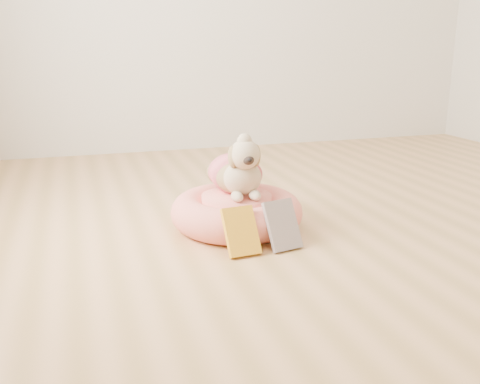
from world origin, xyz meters
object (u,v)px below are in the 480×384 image
object	(u,v)px
book_yellow	(241,231)
book_white	(282,225)
pet_bed	(237,212)
dog	(238,161)

from	to	relation	value
book_yellow	book_white	xyz separation A→B (m)	(0.18, 0.01, 0.01)
pet_bed	dog	bearing A→B (deg)	65.55
dog	book_white	distance (m)	0.39
book_white	dog	bearing A→B (deg)	93.01
pet_bed	book_yellow	bearing A→B (deg)	-103.97
dog	book_white	xyz separation A→B (m)	(0.09, -0.32, -0.20)
dog	book_white	size ratio (longest dim) A/B	1.93
pet_bed	dog	distance (m)	0.23
book_yellow	book_white	size ratio (longest dim) A/B	0.96
pet_bed	book_yellow	xyz separation A→B (m)	(-0.07, -0.30, 0.02)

